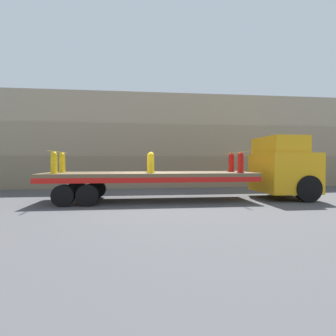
{
  "coord_description": "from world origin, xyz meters",
  "views": [
    {
      "loc": [
        -0.54,
        -11.1,
        1.66
      ],
      "look_at": [
        0.75,
        0.0,
        1.38
      ],
      "focal_mm": 28.0,
      "sensor_mm": 36.0,
      "label": 1
    }
  ],
  "objects_px": {
    "fire_hydrant_yellow_far_0": "(62,163)",
    "fire_hydrant_yellow_near_1": "(151,163)",
    "truck_cab": "(284,167)",
    "fire_hydrant_red_far_2": "(231,163)",
    "fire_hydrant_yellow_near_0": "(54,163)",
    "flatbed_trailer": "(138,178)",
    "fire_hydrant_yellow_far_1": "(150,163)",
    "fire_hydrant_red_near_2": "(241,163)"
  },
  "relations": [
    {
      "from": "fire_hydrant_yellow_far_0",
      "to": "fire_hydrant_yellow_near_1",
      "type": "bearing_deg",
      "value": -16.21
    },
    {
      "from": "truck_cab",
      "to": "fire_hydrant_yellow_far_0",
      "type": "bearing_deg",
      "value": 176.81
    },
    {
      "from": "fire_hydrant_yellow_near_1",
      "to": "fire_hydrant_red_far_2",
      "type": "relative_size",
      "value": 1.0
    },
    {
      "from": "fire_hydrant_yellow_near_0",
      "to": "fire_hydrant_yellow_near_1",
      "type": "height_order",
      "value": "same"
    },
    {
      "from": "fire_hydrant_yellow_near_0",
      "to": "fire_hydrant_yellow_far_0",
      "type": "height_order",
      "value": "same"
    },
    {
      "from": "flatbed_trailer",
      "to": "fire_hydrant_yellow_far_0",
      "type": "height_order",
      "value": "fire_hydrant_yellow_far_0"
    },
    {
      "from": "fire_hydrant_yellow_far_1",
      "to": "fire_hydrant_red_near_2",
      "type": "xyz_separation_m",
      "value": [
        3.75,
        -1.09,
        0.0
      ]
    },
    {
      "from": "truck_cab",
      "to": "fire_hydrant_red_near_2",
      "type": "relative_size",
      "value": 3.24
    },
    {
      "from": "flatbed_trailer",
      "to": "fire_hydrant_yellow_far_1",
      "type": "distance_m",
      "value": 0.99
    },
    {
      "from": "truck_cab",
      "to": "fire_hydrant_red_far_2",
      "type": "distance_m",
      "value": 2.35
    },
    {
      "from": "fire_hydrant_yellow_near_1",
      "to": "fire_hydrant_red_near_2",
      "type": "height_order",
      "value": "same"
    },
    {
      "from": "fire_hydrant_yellow_near_0",
      "to": "fire_hydrant_yellow_far_1",
      "type": "bearing_deg",
      "value": 16.21
    },
    {
      "from": "fire_hydrant_yellow_far_1",
      "to": "fire_hydrant_red_far_2",
      "type": "xyz_separation_m",
      "value": [
        3.75,
        0.0,
        0.0
      ]
    },
    {
      "from": "fire_hydrant_yellow_near_0",
      "to": "fire_hydrant_yellow_far_1",
      "type": "relative_size",
      "value": 1.0
    },
    {
      "from": "flatbed_trailer",
      "to": "fire_hydrant_yellow_far_0",
      "type": "bearing_deg",
      "value": 170.36
    },
    {
      "from": "flatbed_trailer",
      "to": "fire_hydrant_yellow_far_0",
      "type": "distance_m",
      "value": 3.32
    },
    {
      "from": "flatbed_trailer",
      "to": "fire_hydrant_yellow_near_0",
      "type": "height_order",
      "value": "fire_hydrant_yellow_near_0"
    },
    {
      "from": "truck_cab",
      "to": "fire_hydrant_yellow_near_0",
      "type": "bearing_deg",
      "value": -176.81
    },
    {
      "from": "fire_hydrant_yellow_far_0",
      "to": "fire_hydrant_yellow_near_1",
      "type": "distance_m",
      "value": 3.91
    },
    {
      "from": "fire_hydrant_yellow_far_1",
      "to": "fire_hydrant_yellow_near_0",
      "type": "bearing_deg",
      "value": -163.79
    },
    {
      "from": "fire_hydrant_red_near_2",
      "to": "fire_hydrant_red_far_2",
      "type": "distance_m",
      "value": 1.09
    },
    {
      "from": "fire_hydrant_yellow_far_0",
      "to": "fire_hydrant_yellow_near_1",
      "type": "relative_size",
      "value": 1.0
    },
    {
      "from": "fire_hydrant_yellow_near_0",
      "to": "fire_hydrant_red_far_2",
      "type": "xyz_separation_m",
      "value": [
        7.51,
        1.09,
        0.0
      ]
    },
    {
      "from": "flatbed_trailer",
      "to": "fire_hydrant_yellow_near_1",
      "type": "relative_size",
      "value": 10.26
    },
    {
      "from": "fire_hydrant_yellow_near_0",
      "to": "fire_hydrant_yellow_far_1",
      "type": "xyz_separation_m",
      "value": [
        3.75,
        1.09,
        0.0
      ]
    },
    {
      "from": "flatbed_trailer",
      "to": "fire_hydrant_red_near_2",
      "type": "xyz_separation_m",
      "value": [
        4.29,
        -0.55,
        0.63
      ]
    },
    {
      "from": "truck_cab",
      "to": "flatbed_trailer",
      "type": "xyz_separation_m",
      "value": [
        -6.57,
        0.0,
        -0.42
      ]
    },
    {
      "from": "fire_hydrant_yellow_near_1",
      "to": "fire_hydrant_yellow_far_1",
      "type": "xyz_separation_m",
      "value": [
        0.0,
        1.09,
        0.0
      ]
    },
    {
      "from": "fire_hydrant_yellow_near_1",
      "to": "fire_hydrant_red_far_2",
      "type": "height_order",
      "value": "same"
    },
    {
      "from": "fire_hydrant_red_near_2",
      "to": "fire_hydrant_yellow_far_1",
      "type": "bearing_deg",
      "value": 163.79
    },
    {
      "from": "truck_cab",
      "to": "fire_hydrant_yellow_far_1",
      "type": "xyz_separation_m",
      "value": [
        -6.03,
        0.55,
        0.21
      ]
    },
    {
      "from": "truck_cab",
      "to": "fire_hydrant_yellow_far_1",
      "type": "bearing_deg",
      "value": 174.83
    },
    {
      "from": "fire_hydrant_yellow_near_1",
      "to": "fire_hydrant_red_near_2",
      "type": "bearing_deg",
      "value": 0.0
    },
    {
      "from": "fire_hydrant_yellow_far_0",
      "to": "fire_hydrant_red_near_2",
      "type": "bearing_deg",
      "value": -8.27
    },
    {
      "from": "fire_hydrant_yellow_far_1",
      "to": "truck_cab",
      "type": "bearing_deg",
      "value": -5.17
    },
    {
      "from": "fire_hydrant_yellow_far_0",
      "to": "fire_hydrant_red_far_2",
      "type": "distance_m",
      "value": 7.51
    },
    {
      "from": "fire_hydrant_yellow_far_0",
      "to": "fire_hydrant_red_near_2",
      "type": "xyz_separation_m",
      "value": [
        7.51,
        -1.09,
        0.0
      ]
    },
    {
      "from": "truck_cab",
      "to": "fire_hydrant_yellow_near_1",
      "type": "height_order",
      "value": "truck_cab"
    },
    {
      "from": "fire_hydrant_yellow_far_1",
      "to": "fire_hydrant_red_near_2",
      "type": "bearing_deg",
      "value": -16.21
    },
    {
      "from": "truck_cab",
      "to": "fire_hydrant_red_far_2",
      "type": "bearing_deg",
      "value": 166.53
    },
    {
      "from": "fire_hydrant_yellow_near_0",
      "to": "fire_hydrant_yellow_near_1",
      "type": "relative_size",
      "value": 1.0
    },
    {
      "from": "truck_cab",
      "to": "flatbed_trailer",
      "type": "distance_m",
      "value": 6.59
    }
  ]
}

